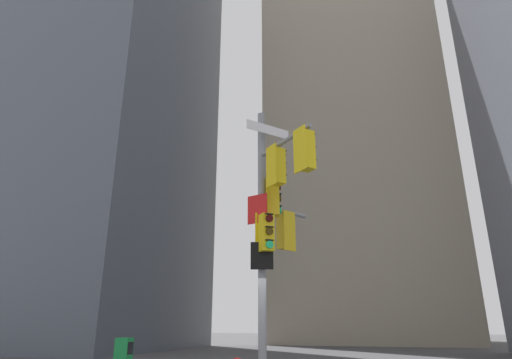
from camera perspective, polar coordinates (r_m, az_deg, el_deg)
name	(u,v)px	position (r m, az deg, el deg)	size (l,w,h in m)	color
building_tower_left	(104,96)	(32.59, -19.69, 10.50)	(12.42, 12.42, 33.41)	#4C5460
building_mid_block	(356,126)	(41.21, 13.23, 6.96)	(14.15, 14.15, 37.84)	tan
signal_pole_assembly	(274,210)	(11.60, 2.49, -4.14)	(2.17, 3.33, 7.34)	gray
newspaper_box	(123,355)	(14.41, -17.32, -21.47)	(0.45, 0.36, 0.97)	#198C3F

